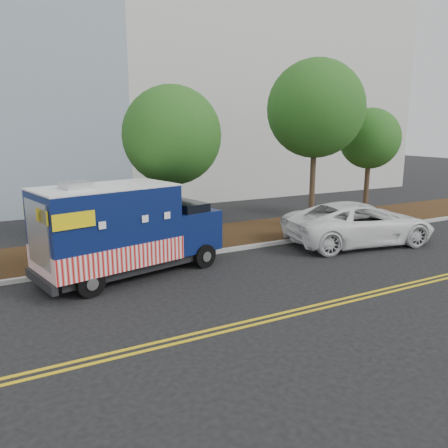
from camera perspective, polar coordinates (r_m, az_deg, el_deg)
ground at (r=15.06m, az=-6.04°, el=-6.25°), size 120.00×120.00×0.00m
curb at (r=16.29m, az=-7.88°, el=-4.58°), size 120.00×0.18×0.15m
mulch_strip at (r=18.21m, az=-10.14°, el=-2.82°), size 120.00×4.00×0.15m
centerline_near at (r=11.33m, az=2.56°, el=-12.68°), size 120.00×0.10×0.01m
centerline_far at (r=11.14m, az=3.23°, el=-13.16°), size 120.00×0.10×0.01m
tree_b at (r=17.61m, az=-6.81°, el=11.38°), size 3.89×3.89×6.46m
tree_c at (r=20.92m, az=11.88°, el=14.49°), size 4.43×4.43×7.87m
tree_d at (r=24.51m, az=18.51°, el=10.50°), size 3.15×3.15×5.84m
sign_post at (r=15.88m, az=-14.73°, el=-1.11°), size 0.06×0.06×2.40m
food_truck at (r=14.59m, az=-13.09°, el=-1.09°), size 6.53×3.58×3.26m
white_car at (r=19.23m, az=17.26°, el=0.10°), size 6.76×3.94×1.77m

